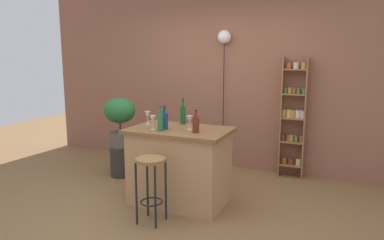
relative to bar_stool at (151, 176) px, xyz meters
name	(u,v)px	position (x,y,z in m)	size (l,w,h in m)	color
ground	(169,211)	(0.05, 0.30, -0.52)	(12.00, 12.00, 0.00)	brown
back_wall	(225,78)	(0.05, 2.25, 0.88)	(6.40, 0.10, 2.80)	#8C5642
kitchen_counter	(180,166)	(0.05, 0.60, -0.06)	(1.18, 0.76, 0.91)	tan
bar_stool	(151,176)	(0.00, 0.00, 0.00)	(0.31, 0.31, 0.70)	black
spice_shelf	(293,117)	(1.12, 2.10, 0.36)	(0.35, 0.17, 1.73)	olive
plant_stool	(121,161)	(-1.15, 1.13, -0.29)	(0.32, 0.32, 0.45)	#2D2823
potted_plant	(120,118)	(-1.15, 1.13, 0.35)	(0.46, 0.41, 0.71)	#514C47
bottle_spirits_clear	(160,122)	(-0.10, 0.41, 0.50)	(0.06, 0.06, 0.28)	#236638
bottle_soda_blue	(196,124)	(0.30, 0.49, 0.49)	(0.08, 0.08, 0.26)	#5B2319
bottle_wine_red	(164,120)	(-0.11, 0.52, 0.49)	(0.08, 0.08, 0.27)	navy
bottle_vinegar	(183,114)	(-0.04, 0.89, 0.51)	(0.07, 0.07, 0.32)	#194C23
wine_glass_left	(153,120)	(-0.21, 0.44, 0.51)	(0.07, 0.07, 0.16)	silver
wine_glass_center	(147,115)	(-0.43, 0.68, 0.51)	(0.07, 0.07, 0.16)	silver
wine_glass_right	(189,120)	(0.17, 0.60, 0.51)	(0.07, 0.07, 0.16)	silver
pendant_globe_light	(224,39)	(0.06, 2.14, 1.46)	(0.20, 0.20, 2.12)	black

